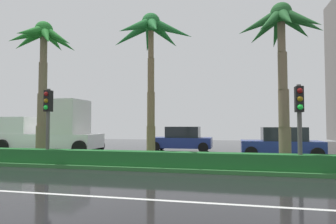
{
  "coord_description": "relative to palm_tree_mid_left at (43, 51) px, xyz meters",
  "views": [
    {
      "loc": [
        3.74,
        -4.92,
        1.86
      ],
      "look_at": [
        0.6,
        9.13,
        2.5
      ],
      "focal_mm": 30.73,
      "sensor_mm": 36.0,
      "label": 1
    }
  ],
  "objects": [
    {
      "name": "median_hedge",
      "position": [
        5.93,
        -1.64,
        -5.3
      ],
      "size": [
        76.5,
        0.7,
        0.6
      ],
      "color": "#1E6028",
      "rests_on": "median_strip"
    },
    {
      "name": "traffic_signal_median_right",
      "position": [
        12.11,
        -1.71,
        -3.4
      ],
      "size": [
        0.28,
        0.43,
        3.2
      ],
      "color": "#4C4C47",
      "rests_on": "median_strip"
    },
    {
      "name": "near_lane_divider_stripe",
      "position": [
        5.93,
        -6.24,
        -5.75
      ],
      "size": [
        81.0,
        0.14,
        0.01
      ],
      "primitive_type": "cube",
      "color": "white",
      "rests_on": "ground_plane"
    },
    {
      "name": "ground_plane",
      "position": [
        5.93,
        0.76,
        -5.8
      ],
      "size": [
        90.0,
        42.0,
        0.1
      ],
      "primitive_type": "cube",
      "color": "black"
    },
    {
      "name": "traffic_signal_median_left",
      "position": [
        1.55,
        -1.72,
        -3.31
      ],
      "size": [
        0.28,
        0.43,
        3.33
      ],
      "color": "#4C4C47",
      "rests_on": "median_strip"
    },
    {
      "name": "median_strip",
      "position": [
        5.93,
        -0.24,
        -5.68
      ],
      "size": [
        85.5,
        4.0,
        0.15
      ],
      "primitive_type": "cube",
      "color": "#2D6B33",
      "rests_on": "ground_plane"
    },
    {
      "name": "palm_tree_centre",
      "position": [
        11.81,
        -0.13,
        -0.06
      ],
      "size": [
        3.81,
        3.59,
        6.99
      ],
      "color": "brown",
      "rests_on": "median_strip"
    },
    {
      "name": "car_in_traffic_leading",
      "position": [
        6.18,
        6.91,
        -4.93
      ],
      "size": [
        4.3,
        2.02,
        1.72
      ],
      "rotation": [
        0.0,
        0.0,
        3.14
      ],
      "color": "navy",
      "rests_on": "ground_plane"
    },
    {
      "name": "palm_tree_mid_left",
      "position": [
        0.0,
        0.0,
        0.0
      ],
      "size": [
        3.54,
        3.7,
        7.17
      ],
      "color": "brown",
      "rests_on": "median_strip"
    },
    {
      "name": "car_in_traffic_second",
      "position": [
        12.37,
        3.99,
        -4.93
      ],
      "size": [
        4.3,
        2.02,
        1.72
      ],
      "rotation": [
        0.0,
        0.0,
        3.14
      ],
      "color": "navy",
      "rests_on": "ground_plane"
    },
    {
      "name": "box_truck_lead",
      "position": [
        -1.82,
        3.59,
        -4.2
      ],
      "size": [
        6.4,
        2.64,
        3.46
      ],
      "rotation": [
        0.0,
        0.0,
        3.14
      ],
      "color": "white",
      "rests_on": "ground_plane"
    },
    {
      "name": "palm_tree_centre_left",
      "position": [
        5.88,
        0.06,
        0.16
      ],
      "size": [
        4.15,
        3.99,
        7.11
      ],
      "color": "brown",
      "rests_on": "median_strip"
    }
  ]
}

